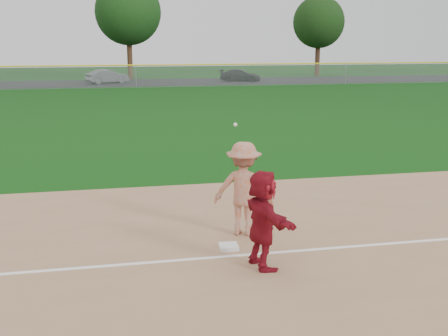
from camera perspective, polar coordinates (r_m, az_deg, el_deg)
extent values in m
plane|color=#0D3E0C|center=(12.16, 1.46, -7.54)|extent=(160.00, 160.00, 0.00)
cube|color=white|center=(11.43, 2.38, -8.80)|extent=(60.00, 0.10, 0.01)
cube|color=black|center=(57.30, -9.22, 8.55)|extent=(120.00, 10.00, 0.01)
cube|color=white|center=(11.72, 0.48, -8.00)|extent=(0.41, 0.41, 0.09)
imported|color=maroon|center=(10.58, 3.97, -5.21)|extent=(0.84, 1.82, 1.89)
imported|color=#585A60|center=(56.81, -11.77, 9.10)|extent=(4.32, 2.96, 1.35)
imported|color=black|center=(58.51, 1.65, 9.40)|extent=(4.51, 3.04, 1.21)
imported|color=#9A9A9C|center=(12.31, 2.01, -2.11)|extent=(1.54, 1.24, 2.08)
sphere|color=white|center=(11.85, 1.16, 4.44)|extent=(0.08, 0.08, 0.08)
plane|color=#999EA0|center=(51.25, -8.93, 9.17)|extent=(110.00, 0.00, 110.00)
cylinder|color=yellow|center=(51.20, -8.97, 10.29)|extent=(110.00, 0.12, 0.12)
cylinder|color=gray|center=(51.25, -8.93, 9.17)|extent=(0.08, 0.08, 2.00)
cylinder|color=gray|center=(55.96, 12.26, 9.34)|extent=(0.08, 0.08, 2.00)
cylinder|color=#3E2716|center=(62.68, -9.54, 10.78)|extent=(0.56, 0.56, 4.10)
sphere|color=#12330F|center=(62.70, -9.72, 15.37)|extent=(7.00, 7.00, 7.00)
cylinder|color=#3D2316|center=(68.51, 9.47, 10.76)|extent=(0.56, 0.56, 3.64)
sphere|color=black|center=(68.49, 9.61, 14.41)|extent=(6.00, 6.00, 6.00)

